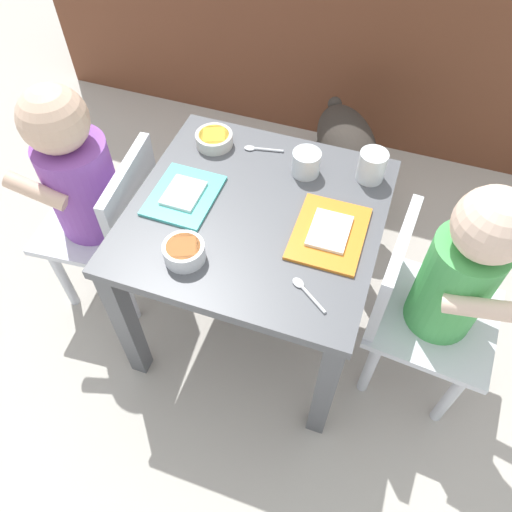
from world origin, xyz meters
The scene contains 13 objects.
ground_plane centered at (0.00, 0.00, 0.00)m, with size 7.00×7.00×0.00m, color #B2ADA3.
dining_table centered at (0.00, 0.00, 0.39)m, with size 0.56×0.55×0.47m.
seated_child_left centered at (-0.44, -0.02, 0.44)m, with size 0.30×0.30×0.70m.
seated_child_right centered at (0.44, -0.01, 0.43)m, with size 0.30×0.30×0.69m.
dog centered at (0.12, 0.59, 0.21)m, with size 0.33×0.45×0.32m.
food_tray_left centered at (-0.17, -0.01, 0.48)m, with size 0.15×0.18×0.02m.
food_tray_right centered at (0.17, -0.01, 0.48)m, with size 0.15×0.20×0.02m.
water_cup_left centered at (0.07, 0.16, 0.50)m, with size 0.07×0.07×0.06m.
water_cup_right centered at (0.22, 0.19, 0.50)m, with size 0.07×0.07×0.07m.
veggie_bowl_near centered at (-0.10, -0.17, 0.49)m, with size 0.09×0.09×0.04m.
veggie_bowl_far centered at (-0.17, 0.18, 0.49)m, with size 0.09×0.09×0.03m.
spoon_by_left_tray centered at (0.17, -0.17, 0.47)m, with size 0.09×0.07×0.01m.
spoon_by_right_tray centered at (-0.06, 0.20, 0.47)m, with size 0.10×0.03×0.01m.
Camera 1 is at (0.25, -0.72, 1.30)m, focal length 35.14 mm.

